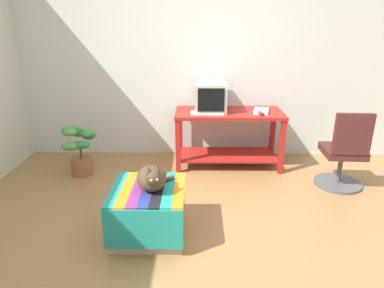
% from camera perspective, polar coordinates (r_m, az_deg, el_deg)
% --- Properties ---
extents(ground_plane, '(14.00, 14.00, 0.00)m').
position_cam_1_polar(ground_plane, '(3.03, 1.09, -15.40)').
color(ground_plane, olive).
extents(back_wall, '(8.00, 0.10, 2.60)m').
position_cam_1_polar(back_wall, '(4.55, 1.18, 14.12)').
color(back_wall, silver).
rests_on(back_wall, ground_plane).
extents(desk, '(1.34, 0.62, 0.72)m').
position_cam_1_polar(desk, '(4.29, 6.18, 2.54)').
color(desk, maroon).
rests_on(desk, ground_plane).
extents(tv_monitor, '(0.38, 0.53, 0.35)m').
position_cam_1_polar(tv_monitor, '(4.23, 3.09, 8.03)').
color(tv_monitor, '#BCB7A8').
rests_on(tv_monitor, desk).
extents(keyboard, '(0.41, 0.18, 0.02)m').
position_cam_1_polar(keyboard, '(4.07, 2.61, 5.24)').
color(keyboard, beige).
rests_on(keyboard, desk).
extents(book, '(0.23, 0.31, 0.03)m').
position_cam_1_polar(book, '(4.23, 11.64, 5.49)').
color(book, white).
rests_on(book, desk).
extents(ottoman_with_blanket, '(0.62, 0.65, 0.45)m').
position_cam_1_polar(ottoman_with_blanket, '(2.96, -7.31, -11.30)').
color(ottoman_with_blanket, tan).
rests_on(ottoman_with_blanket, ground_plane).
extents(cat, '(0.34, 0.39, 0.26)m').
position_cam_1_polar(cat, '(2.78, -6.85, -5.75)').
color(cat, '#473323').
rests_on(cat, ottoman_with_blanket).
extents(potted_plant, '(0.40, 0.36, 0.59)m').
position_cam_1_polar(potted_plant, '(4.26, -18.44, -1.07)').
color(potted_plant, brown).
rests_on(potted_plant, ground_plane).
extents(office_chair, '(0.52, 0.52, 0.89)m').
position_cam_1_polar(office_chair, '(4.05, 24.38, -1.72)').
color(office_chair, '#4C4C51').
rests_on(office_chair, ground_plane).
extents(stapler, '(0.07, 0.12, 0.04)m').
position_cam_1_polar(stapler, '(4.10, 11.52, 5.07)').
color(stapler, '#A31E1E').
rests_on(stapler, desk).
extents(pen, '(0.11, 0.10, 0.01)m').
position_cam_1_polar(pen, '(4.28, 11.20, 5.48)').
color(pen, '#B7B7BC').
rests_on(pen, desk).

